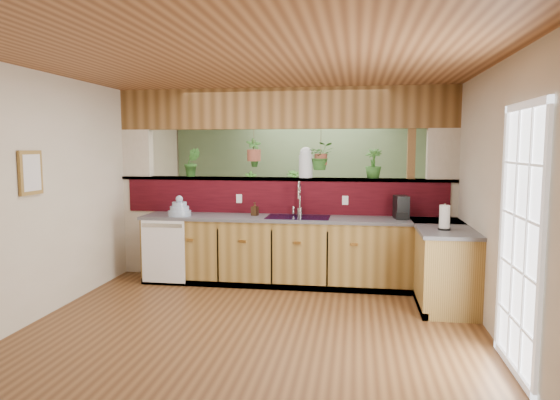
# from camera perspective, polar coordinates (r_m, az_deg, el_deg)

# --- Properties ---
(ground) EXTENTS (4.60, 7.00, 0.01)m
(ground) POSITION_cam_1_polar(r_m,az_deg,el_deg) (5.79, -1.62, -12.13)
(ground) COLOR brown
(ground) RESTS_ON ground
(ceiling) EXTENTS (4.60, 7.00, 0.01)m
(ceiling) POSITION_cam_1_polar(r_m,az_deg,el_deg) (5.55, -1.70, 14.27)
(ceiling) COLOR brown
(ceiling) RESTS_ON ground
(wall_back) EXTENTS (4.60, 0.02, 2.60)m
(wall_back) POSITION_cam_1_polar(r_m,az_deg,el_deg) (8.98, 2.36, 2.85)
(wall_back) COLOR beige
(wall_back) RESTS_ON ground
(wall_front) EXTENTS (4.60, 0.02, 2.60)m
(wall_front) POSITION_cam_1_polar(r_m,az_deg,el_deg) (2.21, -18.34, -7.67)
(wall_front) COLOR beige
(wall_front) RESTS_ON ground
(wall_left) EXTENTS (0.02, 7.00, 2.60)m
(wall_left) POSITION_cam_1_polar(r_m,az_deg,el_deg) (6.35, -22.53, 1.02)
(wall_left) COLOR beige
(wall_left) RESTS_ON ground
(wall_right) EXTENTS (0.02, 7.00, 2.60)m
(wall_right) POSITION_cam_1_polar(r_m,az_deg,el_deg) (5.59, 22.23, 0.40)
(wall_right) COLOR beige
(wall_right) RESTS_ON ground
(pass_through_partition) EXTENTS (4.60, 0.21, 2.60)m
(pass_through_partition) POSITION_cam_1_polar(r_m,az_deg,el_deg) (6.85, 0.61, 0.92)
(pass_through_partition) COLOR beige
(pass_through_partition) RESTS_ON ground
(pass_through_ledge) EXTENTS (4.60, 0.21, 0.04)m
(pass_through_ledge) POSITION_cam_1_polar(r_m,az_deg,el_deg) (6.84, 0.37, 2.42)
(pass_through_ledge) COLOR brown
(pass_through_ledge) RESTS_ON ground
(header_beam) EXTENTS (4.60, 0.15, 0.55)m
(header_beam) POSITION_cam_1_polar(r_m,az_deg,el_deg) (6.85, 0.38, 10.41)
(header_beam) COLOR brown
(header_beam) RESTS_ON ground
(sage_backwall) EXTENTS (4.55, 0.02, 2.55)m
(sage_backwall) POSITION_cam_1_polar(r_m,az_deg,el_deg) (8.96, 2.35, 2.84)
(sage_backwall) COLOR #536D4A
(sage_backwall) RESTS_ON ground
(countertop) EXTENTS (4.14, 1.52, 0.90)m
(countertop) POSITION_cam_1_polar(r_m,az_deg,el_deg) (6.43, 7.19, -6.19)
(countertop) COLOR olive
(countertop) RESTS_ON ground
(dishwasher) EXTENTS (0.58, 0.03, 0.82)m
(dishwasher) POSITION_cam_1_polar(r_m,az_deg,el_deg) (6.69, -13.21, -5.74)
(dishwasher) COLOR white
(dishwasher) RESTS_ON ground
(navy_sink) EXTENTS (0.82, 0.50, 0.18)m
(navy_sink) POSITION_cam_1_polar(r_m,az_deg,el_deg) (6.50, 2.07, -2.65)
(navy_sink) COLOR black
(navy_sink) RESTS_ON countertop
(french_door) EXTENTS (0.06, 1.02, 2.16)m
(french_door) POSITION_cam_1_polar(r_m,az_deg,el_deg) (4.37, 25.68, -4.56)
(french_door) COLOR white
(french_door) RESTS_ON ground
(framed_print) EXTENTS (0.04, 0.35, 0.45)m
(framed_print) POSITION_cam_1_polar(r_m,az_deg,el_deg) (5.65, -26.59, 2.80)
(framed_print) COLOR olive
(framed_print) RESTS_ON wall_left
(faucet) EXTENTS (0.20, 0.20, 0.46)m
(faucet) POSITION_cam_1_polar(r_m,az_deg,el_deg) (6.61, 2.20, 0.35)
(faucet) COLOR #B7B7B2
(faucet) RESTS_ON countertop
(dish_stack) EXTENTS (0.31, 0.31, 0.27)m
(dish_stack) POSITION_cam_1_polar(r_m,az_deg,el_deg) (6.74, -11.41, -1.06)
(dish_stack) COLOR #93A5BE
(dish_stack) RESTS_ON countertop
(soap_dispenser) EXTENTS (0.10, 0.10, 0.18)m
(soap_dispenser) POSITION_cam_1_polar(r_m,az_deg,el_deg) (6.64, -2.90, -1.02)
(soap_dispenser) COLOR #3B2715
(soap_dispenser) RESTS_ON countertop
(coffee_maker) EXTENTS (0.16, 0.27, 0.30)m
(coffee_maker) POSITION_cam_1_polar(r_m,az_deg,el_deg) (6.50, 13.68, -0.92)
(coffee_maker) COLOR black
(coffee_maker) RESTS_ON countertop
(paper_towel) EXTENTS (0.14, 0.14, 0.29)m
(paper_towel) POSITION_cam_1_polar(r_m,az_deg,el_deg) (5.78, 18.29, -1.95)
(paper_towel) COLOR black
(paper_towel) RESTS_ON countertop
(glass_jar) EXTENTS (0.19, 0.19, 0.42)m
(glass_jar) POSITION_cam_1_polar(r_m,az_deg,el_deg) (6.79, 2.96, 4.31)
(glass_jar) COLOR silver
(glass_jar) RESTS_ON pass_through_ledge
(ledge_plant_left) EXTENTS (0.27, 0.24, 0.40)m
(ledge_plant_left) POSITION_cam_1_polar(r_m,az_deg,el_deg) (7.14, -10.01, 4.25)
(ledge_plant_left) COLOR #295C20
(ledge_plant_left) RESTS_ON pass_through_ledge
(ledge_plant_right) EXTENTS (0.27, 0.27, 0.40)m
(ledge_plant_right) POSITION_cam_1_polar(r_m,az_deg,el_deg) (6.76, 10.61, 4.12)
(ledge_plant_right) COLOR #295C20
(ledge_plant_right) RESTS_ON pass_through_ledge
(hanging_plant_a) EXTENTS (0.25, 0.22, 0.52)m
(hanging_plant_a) POSITION_cam_1_polar(r_m,az_deg,el_deg) (6.90, -3.01, 6.49)
(hanging_plant_a) COLOR brown
(hanging_plant_a) RESTS_ON header_beam
(hanging_plant_b) EXTENTS (0.38, 0.34, 0.49)m
(hanging_plant_b) POSITION_cam_1_polar(r_m,az_deg,el_deg) (6.77, 4.69, 6.36)
(hanging_plant_b) COLOR brown
(hanging_plant_b) RESTS_ON header_beam
(shelving_console) EXTENTS (1.40, 0.48, 0.91)m
(shelving_console) POSITION_cam_1_polar(r_m,az_deg,el_deg) (8.87, -0.51, -2.38)
(shelving_console) COLOR black
(shelving_console) RESTS_ON ground
(shelf_plant_a) EXTENTS (0.26, 0.20, 0.43)m
(shelf_plant_a) POSITION_cam_1_polar(r_m,az_deg,el_deg) (8.88, -3.36, 1.97)
(shelf_plant_a) COLOR #295C20
(shelf_plant_a) RESTS_ON shelving_console
(shelf_plant_b) EXTENTS (0.33, 0.33, 0.44)m
(shelf_plant_b) POSITION_cam_1_polar(r_m,az_deg,el_deg) (8.75, 1.51, 1.97)
(shelf_plant_b) COLOR #295C20
(shelf_plant_b) RESTS_ON shelving_console
(floor_plant) EXTENTS (0.80, 0.74, 0.74)m
(floor_plant) POSITION_cam_1_polar(r_m,az_deg,el_deg) (8.21, 7.26, -4.04)
(floor_plant) COLOR #295C20
(floor_plant) RESTS_ON ground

